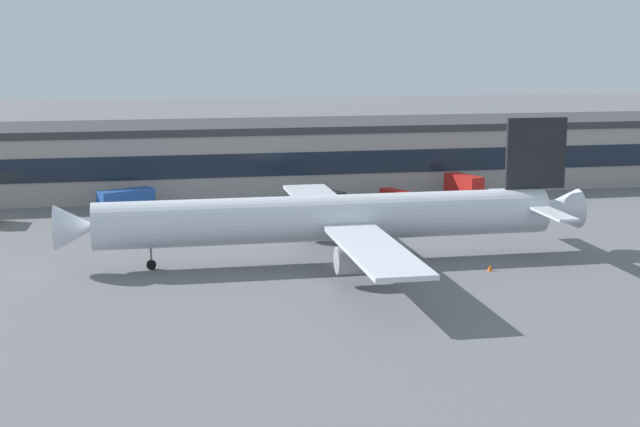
# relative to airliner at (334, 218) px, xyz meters

# --- Properties ---
(ground_plane) EXTENTS (600.00, 600.00, 0.00)m
(ground_plane) POSITION_rel_airliner_xyz_m (0.72, -1.99, -5.20)
(ground_plane) COLOR slate
(terminal_building) EXTENTS (199.20, 20.29, 11.67)m
(terminal_building) POSITION_rel_airliner_xyz_m (0.72, 52.91, 0.65)
(terminal_building) COLOR #9E9993
(terminal_building) RESTS_ON ground_plane
(airliner) EXTENTS (62.53, 53.67, 16.54)m
(airliner) POSITION_rel_airliner_xyz_m (0.00, 0.00, 0.00)
(airliner) COLOR silver
(airliner) RESTS_ON ground_plane
(belt_loader) EXTENTS (4.38, 6.67, 1.95)m
(belt_loader) POSITION_rel_airliner_xyz_m (18.13, 36.51, -4.05)
(belt_loader) COLOR red
(belt_loader) RESTS_ON ground_plane
(catering_truck) EXTENTS (4.82, 7.65, 4.15)m
(catering_truck) POSITION_rel_airliner_xyz_m (29.12, 36.26, -2.91)
(catering_truck) COLOR red
(catering_truck) RESTS_ON ground_plane
(crew_van) EXTENTS (4.42, 5.62, 2.55)m
(crew_van) POSITION_rel_airliner_xyz_m (6.73, 34.79, -3.75)
(crew_van) COLOR black
(crew_van) RESTS_ON ground_plane
(baggage_tug) EXTENTS (3.81, 2.46, 1.85)m
(baggage_tug) POSITION_rel_airliner_xyz_m (-5.61, 29.95, -4.12)
(baggage_tug) COLOR white
(baggage_tug) RESTS_ON ground_plane
(fuel_truck) EXTENTS (8.80, 6.09, 3.35)m
(fuel_truck) POSITION_rel_airliner_xyz_m (-24.41, 36.90, -3.32)
(fuel_truck) COLOR #2651A5
(fuel_truck) RESTS_ON ground_plane
(traffic_cone_0) EXTENTS (0.59, 0.59, 0.73)m
(traffic_cone_0) POSITION_rel_airliner_xyz_m (16.31, -8.06, -4.84)
(traffic_cone_0) COLOR #F2590C
(traffic_cone_0) RESTS_ON ground_plane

